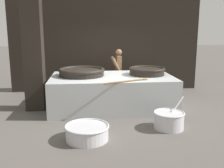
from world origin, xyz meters
TOP-DOWN VIEW (x-y plane):
  - ground_plane at (0.00, 0.00)m, footprint 60.00×60.00m
  - back_wall at (0.00, 2.32)m, footprint 6.81×0.24m
  - support_pillar at (-2.15, 0.08)m, footprint 0.51×0.51m
  - hearth_platform at (0.00, 0.00)m, footprint 3.43×1.99m
  - giant_wok_near at (-0.85, 0.14)m, footprint 1.31×1.31m
  - giant_wok_far at (1.03, 0.12)m, footprint 1.04×1.04m
  - stirring_paddle at (0.33, -0.87)m, footprint 1.18×0.58m
  - cook at (0.35, 1.37)m, footprint 0.37×0.57m
  - prep_bowl_vegetables at (1.12, -1.78)m, footprint 0.80×0.70m
  - prep_bowl_meat at (-0.73, -2.22)m, footprint 0.91×0.91m

SIDE VIEW (x-z plane):
  - ground_plane at x=0.00m, z-range 0.00..0.00m
  - prep_bowl_meat at x=-0.73m, z-range 0.02..0.33m
  - prep_bowl_vegetables at x=1.12m, z-range -0.12..0.54m
  - hearth_platform at x=0.00m, z-range 0.00..0.92m
  - cook at x=0.35m, z-range 0.06..1.64m
  - stirring_paddle at x=0.33m, z-range 0.92..0.96m
  - giant_wok_near at x=-0.85m, z-range 0.93..1.14m
  - giant_wok_far at x=1.03m, z-range 0.93..1.14m
  - back_wall at x=0.00m, z-range 0.00..3.58m
  - support_pillar at x=-2.15m, z-range 0.00..3.58m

